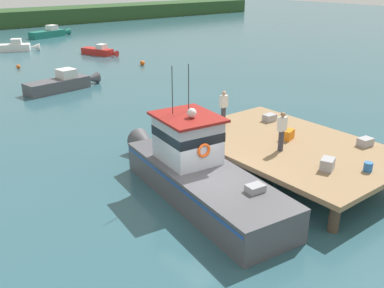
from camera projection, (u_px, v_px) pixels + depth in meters
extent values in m
plane|color=#2D5660|center=(202.00, 203.00, 15.97)|extent=(200.00, 200.00, 0.00)
cylinder|color=#4C3D2D|center=(334.00, 218.00, 14.08)|extent=(0.36, 0.36, 1.00)
cylinder|color=#4C3D2D|center=(182.00, 145.00, 20.04)|extent=(0.36, 0.36, 1.00)
cylinder|color=#4C3D2D|center=(260.00, 122.00, 23.04)|extent=(0.36, 0.36, 1.00)
cube|color=#937551|center=(289.00, 145.00, 18.34)|extent=(6.00, 9.00, 0.20)
cube|color=#4C4C51|center=(204.00, 187.00, 15.96)|extent=(3.44, 8.24, 1.10)
cone|color=#4C4C51|center=(146.00, 145.00, 19.84)|extent=(1.31, 1.92, 1.10)
cube|color=#234C9E|center=(205.00, 176.00, 15.79)|extent=(3.44, 8.09, 0.12)
cube|color=#4C4C51|center=(205.00, 172.00, 15.73)|extent=(3.48, 8.25, 0.12)
cube|color=silver|center=(188.00, 141.00, 16.37)|extent=(2.15, 2.41, 1.80)
cube|color=black|center=(188.00, 133.00, 16.26)|extent=(2.17, 2.43, 0.36)
cube|color=maroon|center=(187.00, 117.00, 16.02)|extent=(2.43, 2.74, 0.10)
sphere|color=white|center=(192.00, 113.00, 15.70)|extent=(0.36, 0.36, 0.36)
cylinder|color=black|center=(172.00, 90.00, 15.90)|extent=(0.03, 0.03, 1.80)
cylinder|color=black|center=(189.00, 88.00, 16.24)|extent=(0.03, 0.03, 1.80)
cube|color=#939399|center=(255.00, 190.00, 14.22)|extent=(0.65, 0.51, 0.36)
torus|color=orange|center=(243.00, 209.00, 13.32)|extent=(0.62, 0.62, 0.12)
torus|color=#EA5119|center=(204.00, 151.00, 15.47)|extent=(0.55, 0.16, 0.54)
cube|color=#9E9EA3|center=(327.00, 164.00, 15.79)|extent=(0.72, 0.64, 0.43)
cube|color=#9E9EA3|center=(365.00, 142.00, 17.98)|extent=(0.65, 0.51, 0.34)
cube|color=orange|center=(287.00, 134.00, 18.68)|extent=(0.70, 0.60, 0.42)
cube|color=#9E9EA3|center=(269.00, 118.00, 20.99)|extent=(0.60, 0.44, 0.33)
cylinder|color=#2866B2|center=(368.00, 167.00, 15.68)|extent=(0.32, 0.32, 0.34)
cylinder|color=#383842|center=(281.00, 141.00, 17.40)|extent=(0.22, 0.22, 0.86)
cube|color=white|center=(282.00, 124.00, 17.14)|extent=(0.36, 0.22, 0.56)
sphere|color=#9E7051|center=(283.00, 115.00, 17.00)|extent=(0.20, 0.20, 0.20)
cylinder|color=#383842|center=(223.00, 116.00, 20.40)|extent=(0.22, 0.22, 0.86)
cube|color=white|center=(224.00, 101.00, 20.13)|extent=(0.36, 0.22, 0.56)
sphere|color=tan|center=(224.00, 93.00, 19.99)|extent=(0.20, 0.20, 0.20)
cube|color=white|center=(10.00, 48.00, 46.41)|extent=(4.25, 2.88, 0.74)
cone|color=white|center=(35.00, 47.00, 46.98)|extent=(1.24, 1.10, 0.74)
cube|color=silver|center=(16.00, 41.00, 46.33)|extent=(1.36, 1.37, 0.56)
cube|color=#196B5B|center=(47.00, 34.00, 56.22)|extent=(4.94, 2.70, 0.86)
cone|color=#196B5B|center=(66.00, 32.00, 58.43)|extent=(1.36, 1.14, 0.86)
cube|color=silver|center=(52.00, 28.00, 56.56)|extent=(1.46, 1.47, 0.64)
cube|color=#4C4C51|center=(58.00, 85.00, 30.84)|extent=(4.78, 2.15, 0.84)
cone|color=#4C4C51|center=(91.00, 79.00, 32.81)|extent=(1.27, 1.00, 0.84)
cube|color=silver|center=(66.00, 73.00, 31.12)|extent=(1.32, 1.33, 0.63)
cube|color=red|center=(97.00, 52.00, 44.55)|extent=(2.28, 3.66, 0.64)
cone|color=red|center=(114.00, 53.00, 43.51)|extent=(0.91, 1.04, 0.64)
cube|color=silver|center=(101.00, 47.00, 44.05)|extent=(1.14, 1.13, 0.48)
sphere|color=#EA5B19|center=(18.00, 67.00, 38.15)|extent=(0.35, 0.35, 0.35)
sphere|color=#EA5B19|center=(142.00, 63.00, 39.40)|extent=(0.45, 0.45, 0.45)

